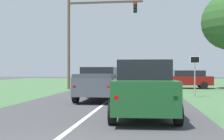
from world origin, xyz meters
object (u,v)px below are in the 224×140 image
object	(u,v)px
traffic_light	(86,29)
keep_moving_sign	(195,70)
pickup_truck_lead	(100,83)
crossing_suv_far	(187,79)
red_suv_near	(144,88)

from	to	relation	value
traffic_light	keep_moving_sign	distance (m)	11.50
pickup_truck_lead	keep_moving_sign	world-z (taller)	keep_moving_sign
pickup_truck_lead	crossing_suv_far	distance (m)	13.40
red_suv_near	keep_moving_sign	xyz separation A→B (m)	(3.11, 8.16, 0.68)
traffic_light	keep_moving_sign	bearing A→B (deg)	-38.44
traffic_light	keep_moving_sign	size ratio (longest dim) A/B	3.09
pickup_truck_lead	traffic_light	distance (m)	10.73
pickup_truck_lead	crossing_suv_far	world-z (taller)	pickup_truck_lead
keep_moving_sign	crossing_suv_far	world-z (taller)	keep_moving_sign
red_suv_near	crossing_suv_far	bearing A→B (deg)	77.45
red_suv_near	pickup_truck_lead	bearing A→B (deg)	114.50
pickup_truck_lead	crossing_suv_far	xyz separation A→B (m)	(6.42, 11.76, -0.08)
red_suv_near	pickup_truck_lead	xyz separation A→B (m)	(-2.56, 5.61, -0.08)
keep_moving_sign	crossing_suv_far	xyz separation A→B (m)	(0.75, 9.21, -0.84)
red_suv_near	traffic_light	distance (m)	16.48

